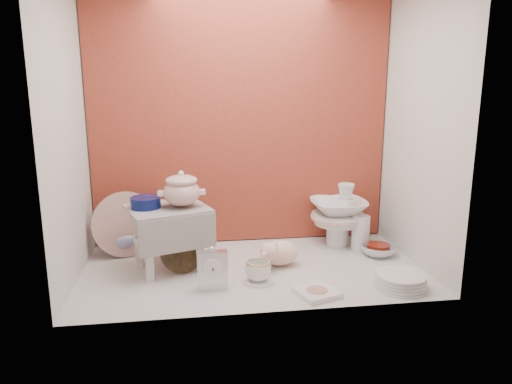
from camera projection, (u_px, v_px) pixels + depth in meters
ground at (253, 269)px, 2.60m from camera, size 1.80×1.80×0.00m
niche_shell at (248, 92)px, 2.56m from camera, size 1.86×1.03×1.53m
step_stool at (169, 238)px, 2.57m from camera, size 0.49×0.45×0.34m
soup_tureen at (182, 189)px, 2.52m from camera, size 0.29×0.29×0.20m
cobalt_bowl at (146, 202)px, 2.52m from camera, size 0.20×0.20×0.06m
floral_platter at (126, 224)px, 2.76m from camera, size 0.39×0.20×0.37m
blue_white_vase at (123, 234)px, 2.83m from camera, size 0.22×0.22×0.22m
lacquer_tray at (182, 251)px, 2.54m from camera, size 0.25×0.14×0.23m
mantel_clock at (212, 269)px, 2.32m from camera, size 0.15×0.06×0.21m
plush_pig at (280, 252)px, 2.63m from camera, size 0.30×0.25×0.15m
teacup_saucer at (258, 281)px, 2.43m from camera, size 0.17×0.17×0.01m
gold_rim_teacup at (258, 271)px, 2.42m from camera, size 0.16×0.16×0.10m
lattice_dish at (317, 293)px, 2.28m from camera, size 0.23×0.23×0.02m
dinner_plate_stack at (401, 281)px, 2.36m from camera, size 0.26×0.26×0.07m
crystal_bowl at (378, 250)px, 2.80m from camera, size 0.21×0.21×0.06m
clear_glass_vase at (361, 233)px, 2.87m from camera, size 0.14×0.14×0.21m
porcelain_tower at (338, 214)px, 2.95m from camera, size 0.43×0.43×0.38m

